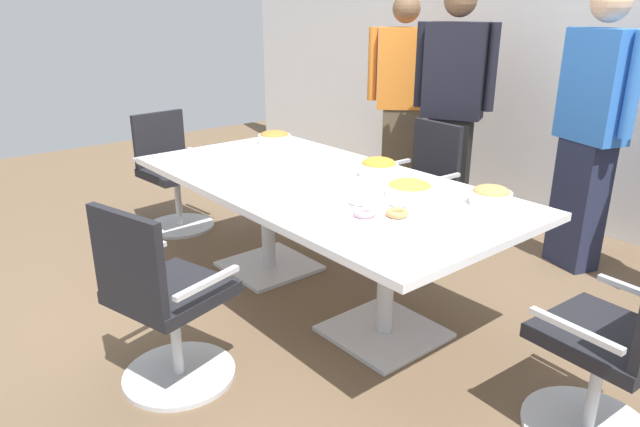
# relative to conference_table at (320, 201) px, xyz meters

# --- Properties ---
(ground_plane) EXTENTS (10.00, 10.00, 0.01)m
(ground_plane) POSITION_rel_conference_table_xyz_m (0.00, 0.00, -0.63)
(ground_plane) COLOR brown
(back_wall) EXTENTS (8.00, 0.10, 2.80)m
(back_wall) POSITION_rel_conference_table_xyz_m (0.00, 2.40, 0.77)
(back_wall) COLOR white
(back_wall) RESTS_ON ground
(conference_table) EXTENTS (2.40, 1.20, 0.75)m
(conference_table) POSITION_rel_conference_table_xyz_m (0.00, 0.00, 0.00)
(conference_table) COLOR white
(conference_table) RESTS_ON ground
(office_chair_0) EXTENTS (0.57, 0.57, 0.91)m
(office_chair_0) POSITION_rel_conference_table_xyz_m (-0.19, 1.10, -0.22)
(office_chair_0) COLOR silver
(office_chair_0) RESTS_ON ground
(office_chair_1) EXTENTS (0.59, 0.59, 0.91)m
(office_chair_1) POSITION_rel_conference_table_xyz_m (-1.69, -0.12, -0.22)
(office_chair_1) COLOR silver
(office_chair_1) RESTS_ON ground
(office_chair_2) EXTENTS (0.66, 0.66, 0.91)m
(office_chair_2) POSITION_rel_conference_table_xyz_m (0.20, -1.10, -0.22)
(office_chair_2) COLOR silver
(office_chair_2) RESTS_ON ground
(office_chair_3) EXTENTS (0.57, 0.57, 0.91)m
(office_chair_3) POSITION_rel_conference_table_xyz_m (1.69, 0.12, -0.22)
(office_chair_3) COLOR silver
(office_chair_3) RESTS_ON ground
(person_standing_0) EXTENTS (0.49, 0.49, 1.79)m
(person_standing_0) POSITION_rel_conference_table_xyz_m (-0.99, 1.74, 0.31)
(person_standing_0) COLOR brown
(person_standing_0) RESTS_ON ground
(person_standing_1) EXTENTS (0.58, 0.39, 1.86)m
(person_standing_1) POSITION_rel_conference_table_xyz_m (-0.31, 1.57, 0.35)
(person_standing_1) COLOR black
(person_standing_1) RESTS_ON ground
(person_standing_2) EXTENTS (0.60, 0.35, 1.84)m
(person_standing_2) POSITION_rel_conference_table_xyz_m (0.74, 1.65, 0.34)
(person_standing_2) COLOR #232842
(person_standing_2) RESTS_ON ground
(snack_bowl_chips_orange) EXTENTS (0.23, 0.23, 0.11)m
(snack_bowl_chips_orange) POSITION_rel_conference_table_xyz_m (0.15, 0.32, 0.18)
(snack_bowl_chips_orange) COLOR white
(snack_bowl_chips_orange) RESTS_ON conference_table
(snack_bowl_chips_yellow) EXTENTS (0.26, 0.26, 0.08)m
(snack_bowl_chips_yellow) POSITION_rel_conference_table_xyz_m (0.51, 0.20, 0.16)
(snack_bowl_chips_yellow) COLOR white
(snack_bowl_chips_yellow) RESTS_ON conference_table
(snack_bowl_pretzels) EXTENTS (0.23, 0.23, 0.09)m
(snack_bowl_pretzels) POSITION_rel_conference_table_xyz_m (-0.94, 0.35, 0.17)
(snack_bowl_pretzels) COLOR white
(snack_bowl_pretzels) RESTS_ON conference_table
(snack_bowl_cookies) EXTENTS (0.21, 0.21, 0.10)m
(snack_bowl_cookies) POSITION_rel_conference_table_xyz_m (0.87, 0.40, 0.17)
(snack_bowl_cookies) COLOR white
(snack_bowl_cookies) RESTS_ON conference_table
(donut_platter) EXTENTS (0.36, 0.35, 0.04)m
(donut_platter) POSITION_rel_conference_table_xyz_m (0.59, -0.11, 0.14)
(donut_platter) COLOR white
(donut_platter) RESTS_ON conference_table
(plate_stack) EXTENTS (0.18, 0.18, 0.03)m
(plate_stack) POSITION_rel_conference_table_xyz_m (-0.42, 0.03, 0.14)
(plate_stack) COLOR white
(plate_stack) RESTS_ON conference_table
(napkin_pile) EXTENTS (0.20, 0.20, 0.08)m
(napkin_pile) POSITION_rel_conference_table_xyz_m (0.20, -0.08, 0.16)
(napkin_pile) COLOR white
(napkin_pile) RESTS_ON conference_table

